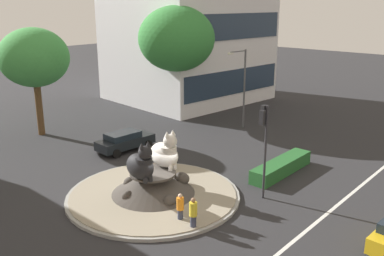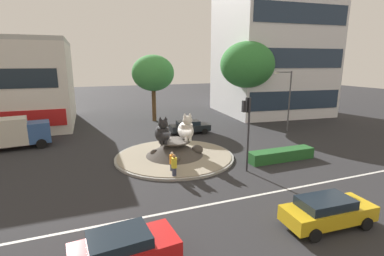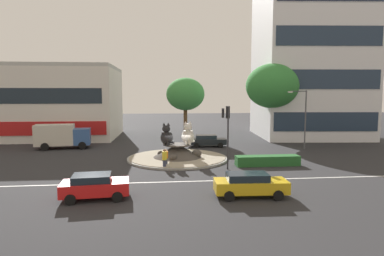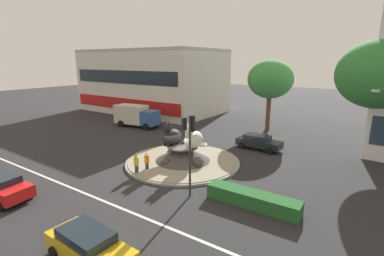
{
  "view_description": "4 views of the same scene",
  "coord_description": "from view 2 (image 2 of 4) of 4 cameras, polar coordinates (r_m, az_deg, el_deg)",
  "views": [
    {
      "loc": [
        -15.51,
        -16.65,
        10.84
      ],
      "look_at": [
        3.03,
        -0.3,
        3.53
      ],
      "focal_mm": 40.09,
      "sensor_mm": 36.0,
      "label": 1
    },
    {
      "loc": [
        -6.77,
        -21.68,
        7.82
      ],
      "look_at": [
        1.38,
        -0.5,
        2.57
      ],
      "focal_mm": 26.36,
      "sensor_mm": 36.0,
      "label": 2
    },
    {
      "loc": [
        -1.84,
        -31.96,
        6.41
      ],
      "look_at": [
        1.4,
        -0.6,
        3.18
      ],
      "focal_mm": 30.44,
      "sensor_mm": 36.0,
      "label": 3
    },
    {
      "loc": [
        13.58,
        -18.87,
        8.76
      ],
      "look_at": [
        0.72,
        0.39,
        3.16
      ],
      "focal_mm": 26.16,
      "sensor_mm": 36.0,
      "label": 4
    }
  ],
  "objects": [
    {
      "name": "office_tower",
      "position": [
        47.44,
        16.06,
        20.11
      ],
      "size": [
        16.08,
        15.4,
        28.11
      ],
      "rotation": [
        0.0,
        0.0,
        -0.09
      ],
      "color": "silver",
      "rests_on": "ground"
    },
    {
      "name": "lane_centreline",
      "position": [
        16.79,
        5.54,
        -14.79
      ],
      "size": [
        112.0,
        0.2,
        0.01
      ],
      "primitive_type": "cube",
      "color": "silver",
      "rests_on": "ground"
    },
    {
      "name": "traffic_light_mast",
      "position": [
        20.43,
        11.14,
        1.91
      ],
      "size": [
        0.74,
        0.51,
        5.44
      ],
      "rotation": [
        0.0,
        0.0,
        1.51
      ],
      "color": "#2D2D33",
      "rests_on": "ground"
    },
    {
      "name": "ground_plane",
      "position": [
        24.02,
        -3.53,
        -5.99
      ],
      "size": [
        160.0,
        160.0,
        0.0
      ],
      "primitive_type": "plane",
      "color": "#28282B"
    },
    {
      "name": "broadleaf_tree_behind_island",
      "position": [
        38.16,
        11.1,
        12.41
      ],
      "size": [
        7.01,
        7.01,
        10.57
      ],
      "color": "brown",
      "rests_on": "ground"
    },
    {
      "name": "pedestrian_yellow_shirt",
      "position": [
        19.5,
        -3.62,
        -7.71
      ],
      "size": [
        0.4,
        0.4,
        1.76
      ],
      "rotation": [
        0.0,
        0.0,
        0.9
      ],
      "color": "#33384C",
      "rests_on": "ground"
    },
    {
      "name": "second_tree_near_tower",
      "position": [
        38.66,
        -7.89,
        10.91
      ],
      "size": [
        5.63,
        5.63,
        8.9
      ],
      "color": "brown",
      "rests_on": "ground"
    },
    {
      "name": "pedestrian_orange_shirt",
      "position": [
        20.47,
        -4.06,
        -6.93
      ],
      "size": [
        0.38,
        0.38,
        1.62
      ],
      "rotation": [
        0.0,
        0.0,
        6.02
      ],
      "color": "#33384C",
      "rests_on": "ground"
    },
    {
      "name": "cat_statue_black",
      "position": [
        22.87,
        -5.97,
        -0.93
      ],
      "size": [
        1.6,
        2.24,
        2.23
      ],
      "rotation": [
        0.0,
        0.0,
        -1.69
      ],
      "color": "black",
      "rests_on": "roundabout_island"
    },
    {
      "name": "sedan_on_far_lane",
      "position": [
        12.09,
        -13.61,
        -22.79
      ],
      "size": [
        4.22,
        2.41,
        1.53
      ],
      "rotation": [
        0.0,
        0.0,
        0.09
      ],
      "color": "red",
      "rests_on": "ground"
    },
    {
      "name": "delivery_box_truck",
      "position": [
        30.82,
        -32.81,
        -0.77
      ],
      "size": [
        6.44,
        3.14,
        2.91
      ],
      "rotation": [
        0.0,
        0.0,
        0.13
      ],
      "color": "#335693",
      "rests_on": "ground"
    },
    {
      "name": "hatchback_near_shophouse",
      "position": [
        31.86,
        -0.5,
        0.27
      ],
      "size": [
        4.56,
        2.15,
        1.47
      ],
      "rotation": [
        0.0,
        0.0,
        -0.06
      ],
      "color": "black",
      "rests_on": "ground"
    },
    {
      "name": "parked_car_right",
      "position": [
        15.71,
        25.72,
        -14.89
      ],
      "size": [
        4.63,
        2.15,
        1.51
      ],
      "rotation": [
        0.0,
        0.0,
        -0.05
      ],
      "color": "gold",
      "rests_on": "ground"
    },
    {
      "name": "roundabout_island",
      "position": [
        23.85,
        -3.51,
        -4.72
      ],
      "size": [
        9.96,
        9.96,
        1.51
      ],
      "color": "gray",
      "rests_on": "ground"
    },
    {
      "name": "clipped_hedge_strip",
      "position": [
        24.35,
        17.55,
        -5.22
      ],
      "size": [
        5.81,
        1.2,
        0.9
      ],
      "primitive_type": "cube",
      "color": "#235B28",
      "rests_on": "ground"
    },
    {
      "name": "streetlight_arm",
      "position": [
        34.15,
        18.8,
        5.98
      ],
      "size": [
        2.17,
        0.41,
        6.91
      ],
      "rotation": [
        0.0,
        0.0,
        3.03
      ],
      "color": "#4C4C51",
      "rests_on": "ground"
    },
    {
      "name": "cat_statue_white",
      "position": [
        23.71,
        -1.2,
        -0.27
      ],
      "size": [
        1.56,
        2.31,
        2.33
      ],
      "rotation": [
        0.0,
        0.0,
        -1.64
      ],
      "color": "silver",
      "rests_on": "roundabout_island"
    }
  ]
}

